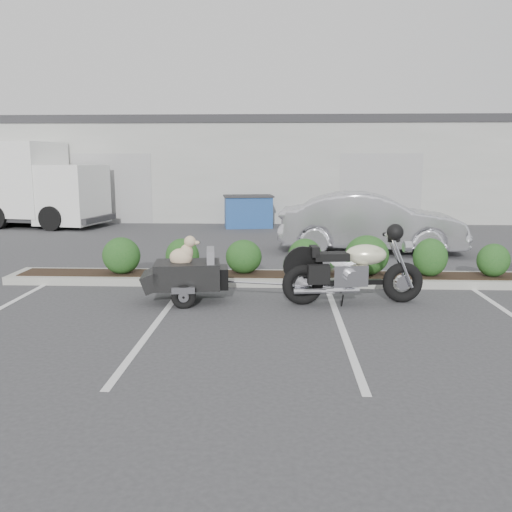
{
  "coord_description": "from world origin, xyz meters",
  "views": [
    {
      "loc": [
        0.3,
        -8.19,
        2.37
      ],
      "look_at": [
        -0.1,
        0.89,
        0.75
      ],
      "focal_mm": 38.0,
      "sensor_mm": 36.0,
      "label": 1
    }
  ],
  "objects_px": {
    "motorcycle": "(353,271)",
    "dumpster": "(248,211)",
    "delivery_truck": "(17,186)",
    "sedan": "(371,223)",
    "pet_trailer": "(186,274)"
  },
  "relations": [
    {
      "from": "sedan",
      "to": "dumpster",
      "type": "distance_m",
      "value": 6.22
    },
    {
      "from": "delivery_truck",
      "to": "sedan",
      "type": "bearing_deg",
      "value": -13.02
    },
    {
      "from": "motorcycle",
      "to": "delivery_truck",
      "type": "relative_size",
      "value": 0.35
    },
    {
      "from": "sedan",
      "to": "delivery_truck",
      "type": "distance_m",
      "value": 12.94
    },
    {
      "from": "sedan",
      "to": "dumpster",
      "type": "bearing_deg",
      "value": 39.01
    },
    {
      "from": "pet_trailer",
      "to": "delivery_truck",
      "type": "xyz_separation_m",
      "value": [
        -7.89,
        10.39,
        0.95
      ]
    },
    {
      "from": "motorcycle",
      "to": "pet_trailer",
      "type": "height_order",
      "value": "motorcycle"
    },
    {
      "from": "dumpster",
      "to": "pet_trailer",
      "type": "bearing_deg",
      "value": -101.0
    },
    {
      "from": "motorcycle",
      "to": "delivery_truck",
      "type": "distance_m",
      "value": 14.94
    },
    {
      "from": "pet_trailer",
      "to": "dumpster",
      "type": "relative_size",
      "value": 1.03
    },
    {
      "from": "sedan",
      "to": "delivery_truck",
      "type": "xyz_separation_m",
      "value": [
        -11.81,
        5.26,
        0.66
      ]
    },
    {
      "from": "pet_trailer",
      "to": "sedan",
      "type": "height_order",
      "value": "sedan"
    },
    {
      "from": "pet_trailer",
      "to": "dumpster",
      "type": "xyz_separation_m",
      "value": [
        0.45,
        10.3,
        0.09
      ]
    },
    {
      "from": "motorcycle",
      "to": "delivery_truck",
      "type": "xyz_separation_m",
      "value": [
        -10.68,
        10.41,
        0.89
      ]
    },
    {
      "from": "motorcycle",
      "to": "dumpster",
      "type": "distance_m",
      "value": 10.58
    }
  ]
}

